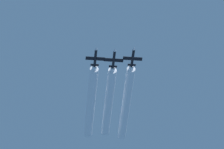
% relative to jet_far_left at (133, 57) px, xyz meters
% --- Properties ---
extents(jet_far_left, '(7.75, 11.29, 2.71)m').
position_rel_jet_far_left_xyz_m(jet_far_left, '(0.00, 0.00, 0.00)').
color(jet_far_left, black).
extents(jet_inner_left, '(7.75, 11.29, 2.71)m').
position_rel_jet_far_left_xyz_m(jet_inner_left, '(7.53, -0.76, -0.71)').
color(jet_inner_left, black).
extents(jet_center, '(7.75, 11.29, 2.71)m').
position_rel_jet_far_left_xyz_m(jet_center, '(14.92, -0.68, -0.54)').
color(jet_center, black).
extents(smoke_trail_far_left, '(3.56, 44.58, 3.56)m').
position_rel_jet_far_left_xyz_m(smoke_trail_far_left, '(0.00, -27.47, -0.03)').
color(smoke_trail_far_left, white).
extents(smoke_trail_inner_left, '(3.56, 41.20, 3.56)m').
position_rel_jet_far_left_xyz_m(smoke_trail_inner_left, '(7.53, -26.54, -0.73)').
color(smoke_trail_inner_left, white).
extents(smoke_trail_center, '(3.56, 43.49, 3.56)m').
position_rel_jet_far_left_xyz_m(smoke_trail_center, '(14.92, -27.61, -0.57)').
color(smoke_trail_center, white).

